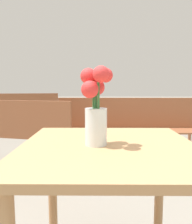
# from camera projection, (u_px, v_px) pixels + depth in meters

# --- Properties ---
(table_front) EXTENTS (0.75, 0.75, 0.76)m
(table_front) POSITION_uv_depth(u_px,v_px,m) (109.00, 175.00, 0.93)
(table_front) COLOR tan
(table_front) RESTS_ON ground_plane
(flower_vase) EXTENTS (0.13, 0.15, 0.32)m
(flower_vase) POSITION_uv_depth(u_px,v_px,m) (96.00, 108.00, 0.90)
(flower_vase) COLOR silver
(flower_vase) RESTS_ON table_front
(bench_near) EXTENTS (1.89, 0.38, 0.85)m
(bench_near) POSITION_uv_depth(u_px,v_px,m) (130.00, 127.00, 2.85)
(bench_near) COLOR brown
(bench_near) RESTS_ON ground_plane
(bench_middle) EXTENTS (1.72, 0.68, 0.85)m
(bench_middle) POSITION_uv_depth(u_px,v_px,m) (5.00, 133.00, 2.53)
(bench_middle) COLOR brown
(bench_middle) RESTS_ON ground_plane
(bench_far) EXTENTS (1.58, 0.63, 0.85)m
(bench_far) POSITION_uv_depth(u_px,v_px,m) (22.00, 112.00, 4.70)
(bench_far) COLOR brown
(bench_far) RESTS_ON ground_plane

